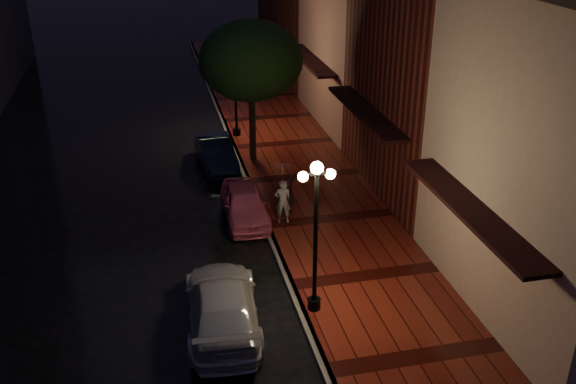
{
  "coord_description": "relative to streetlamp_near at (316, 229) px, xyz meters",
  "views": [
    {
      "loc": [
        -3.53,
        -18.93,
        10.44
      ],
      "look_at": [
        0.71,
        -0.19,
        1.4
      ],
      "focal_mm": 40.0,
      "sensor_mm": 36.0,
      "label": 1
    }
  ],
  "objects": [
    {
      "name": "pink_car",
      "position": [
        -0.95,
        5.84,
        -1.99
      ],
      "size": [
        1.5,
        3.61,
        1.22
      ],
      "primitive_type": "imported",
      "rotation": [
        0.0,
        0.0,
        -0.01
      ],
      "color": "#D85978",
      "rests_on": "ground"
    },
    {
      "name": "parking_meter",
      "position": [
        0.65,
        5.61,
        -1.55
      ],
      "size": [
        0.15,
        0.12,
        1.49
      ],
      "rotation": [
        0.0,
        0.0,
        0.16
      ],
      "color": "black",
      "rests_on": "sidewalk"
    },
    {
      "name": "storefront_mid",
      "position": [
        6.65,
        7.0,
        2.9
      ],
      "size": [
        5.0,
        8.0,
        11.0
      ],
      "primitive_type": "cube",
      "color": "#511914",
      "rests_on": "ground"
    },
    {
      "name": "streetlamp_near",
      "position": [
        0.0,
        0.0,
        0.0
      ],
      "size": [
        0.96,
        0.36,
        4.31
      ],
      "color": "black",
      "rests_on": "sidewalk"
    },
    {
      "name": "curb",
      "position": [
        -0.35,
        5.0,
        -2.53
      ],
      "size": [
        0.25,
        60.0,
        0.15
      ],
      "primitive_type": "cube",
      "color": "#595451",
      "rests_on": "ground"
    },
    {
      "name": "silver_car",
      "position": [
        -2.49,
        -0.05,
        -1.94
      ],
      "size": [
        2.18,
        4.7,
        1.33
      ],
      "primitive_type": "imported",
      "rotation": [
        0.0,
        0.0,
        3.07
      ],
      "color": "#B9B8C1",
      "rests_on": "ground"
    },
    {
      "name": "woman_with_umbrella",
      "position": [
        0.25,
        5.09,
        -1.01
      ],
      "size": [
        0.9,
        0.92,
        2.18
      ],
      "rotation": [
        0.0,
        0.0,
        2.96
      ],
      "color": "white",
      "rests_on": "sidewalk"
    },
    {
      "name": "streetlamp_far",
      "position": [
        0.0,
        14.0,
        0.0
      ],
      "size": [
        0.96,
        0.36,
        4.31
      ],
      "color": "black",
      "rests_on": "sidewalk"
    },
    {
      "name": "storefront_far",
      "position": [
        6.65,
        15.0,
        1.9
      ],
      "size": [
        5.0,
        8.0,
        9.0
      ],
      "primitive_type": "cube",
      "color": "#8C5951",
      "rests_on": "ground"
    },
    {
      "name": "sidewalk",
      "position": [
        1.9,
        5.0,
        -2.53
      ],
      "size": [
        4.5,
        60.0,
        0.15
      ],
      "primitive_type": "cube",
      "color": "#4A120D",
      "rests_on": "ground"
    },
    {
      "name": "ground",
      "position": [
        -0.35,
        5.0,
        -2.6
      ],
      "size": [
        120.0,
        120.0,
        0.0
      ],
      "primitive_type": "plane",
      "color": "black",
      "rests_on": "ground"
    },
    {
      "name": "navy_car",
      "position": [
        -1.35,
        10.84,
        -1.97
      ],
      "size": [
        1.52,
        3.86,
        1.25
      ],
      "primitive_type": "imported",
      "rotation": [
        0.0,
        0.0,
        0.05
      ],
      "color": "black",
      "rests_on": "ground"
    },
    {
      "name": "street_tree",
      "position": [
        0.26,
        10.99,
        1.64
      ],
      "size": [
        4.16,
        4.16,
        5.8
      ],
      "color": "black",
      "rests_on": "sidewalk"
    }
  ]
}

